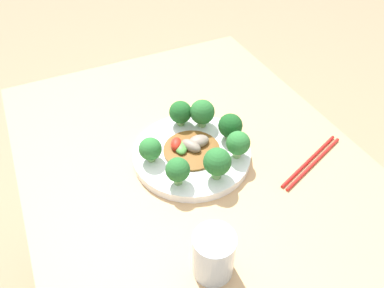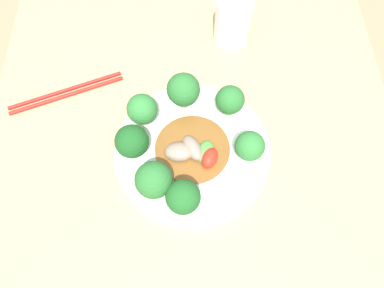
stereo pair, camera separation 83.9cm
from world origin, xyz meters
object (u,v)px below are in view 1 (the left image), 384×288
at_px(broccoli_south, 230,126).
at_px(stirfry_center, 190,147).
at_px(broccoli_west, 217,162).
at_px(drinking_glass, 213,254).
at_px(broccoli_north, 150,149).
at_px(broccoli_east, 180,112).
at_px(plate, 192,154).
at_px(broccoli_southwest, 238,143).
at_px(broccoli_northwest, 178,170).
at_px(chopsticks, 312,162).
at_px(broccoli_southeast, 202,112).

distance_m(broccoli_south, stirfry_center, 0.10).
xyz_separation_m(broccoli_west, drinking_glass, (-0.17, 0.10, -0.02)).
height_order(broccoli_north, drinking_glass, drinking_glass).
bearing_deg(drinking_glass, broccoli_east, -15.70).
xyz_separation_m(broccoli_east, stirfry_center, (-0.09, 0.02, -0.03)).
height_order(plate, broccoli_southwest, broccoli_southwest).
relative_size(broccoli_north, broccoli_east, 0.92).
relative_size(plate, broccoli_south, 4.08).
xyz_separation_m(plate, broccoli_north, (0.01, 0.09, 0.04)).
xyz_separation_m(broccoli_east, drinking_glass, (-0.35, 0.10, -0.01)).
height_order(broccoli_west, broccoli_east, broccoli_west).
relative_size(broccoli_northwest, drinking_glass, 0.68).
distance_m(plate, drinking_glass, 0.27).
bearing_deg(broccoli_northwest, drinking_glass, 174.14).
xyz_separation_m(plate, drinking_glass, (-0.26, 0.08, 0.04)).
distance_m(broccoli_north, drinking_glass, 0.27).
xyz_separation_m(plate, stirfry_center, (0.01, 0.00, 0.02)).
relative_size(broccoli_west, broccoli_northwest, 1.15).
relative_size(plate, broccoli_west, 3.60).
height_order(broccoli_northwest, broccoli_east, same).
bearing_deg(drinking_glass, broccoli_northwest, -5.86).
xyz_separation_m(broccoli_southwest, chopsticks, (-0.07, -0.15, -0.05)).
bearing_deg(broccoli_southwest, broccoli_south, -13.80).
bearing_deg(broccoli_northwest, plate, -42.18).
height_order(broccoli_west, broccoli_southeast, broccoli_west).
distance_m(broccoli_north, broccoli_south, 0.18).
distance_m(broccoli_north, broccoli_east, 0.13).
bearing_deg(broccoli_north, broccoli_east, -52.15).
relative_size(plate, broccoli_southwest, 4.05).
relative_size(broccoli_northwest, broccoli_southeast, 0.91).
distance_m(broccoli_south, broccoli_southeast, 0.08).
xyz_separation_m(broccoli_west, broccoli_east, (0.18, -0.00, -0.01)).
bearing_deg(broccoli_southeast, broccoli_northwest, 138.57).
xyz_separation_m(broccoli_south, drinking_glass, (-0.26, 0.18, -0.01)).
xyz_separation_m(broccoli_west, stirfry_center, (0.10, 0.01, -0.03)).
height_order(broccoli_north, broccoli_south, broccoli_south).
distance_m(broccoli_south, broccoli_east, 0.12).
bearing_deg(stirfry_center, broccoli_south, -92.53).
xyz_separation_m(broccoli_east, chopsticks, (-0.22, -0.21, -0.05)).
bearing_deg(chopsticks, broccoli_southeast, 40.97).
bearing_deg(broccoli_north, stirfry_center, -93.82).
bearing_deg(broccoli_southwest, chopsticks, -115.93).
distance_m(broccoli_southeast, chopsticks, 0.27).
relative_size(broccoli_north, broccoli_northwest, 0.91).
bearing_deg(stirfry_center, broccoli_southwest, -127.35).
distance_m(stirfry_center, chopsticks, 0.27).
xyz_separation_m(broccoli_north, drinking_glass, (-0.27, -0.01, -0.01)).
height_order(plate, stirfry_center, stirfry_center).
height_order(broccoli_southeast, stirfry_center, broccoli_southeast).
xyz_separation_m(plate, broccoli_northwest, (-0.07, 0.06, 0.05)).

